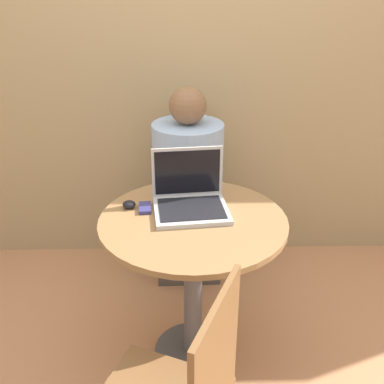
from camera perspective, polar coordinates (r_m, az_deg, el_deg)
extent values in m
plane|color=tan|center=(2.35, 0.11, -19.64)|extent=(12.00, 12.00, 0.00)
cube|color=tan|center=(2.64, -0.36, 17.63)|extent=(7.00, 0.05, 2.60)
cylinder|color=#4C4C51|center=(2.35, 0.11, -19.47)|extent=(0.37, 0.37, 0.02)
cylinder|color=#4C4C51|center=(2.10, 0.12, -12.46)|extent=(0.08, 0.08, 0.71)
cylinder|color=olive|center=(1.90, 0.13, -3.72)|extent=(0.80, 0.80, 0.02)
cube|color=#B7B7BC|center=(1.93, -0.10, -2.38)|extent=(0.34, 0.30, 0.02)
cube|color=black|center=(1.93, -0.10, -2.08)|extent=(0.30, 0.24, 0.00)
cube|color=#B7B7BC|center=(2.00, -0.60, 2.59)|extent=(0.31, 0.04, 0.23)
cube|color=black|center=(1.99, -0.58, 2.52)|extent=(0.29, 0.03, 0.20)
cube|color=navy|center=(1.97, -5.97, -2.01)|extent=(0.06, 0.10, 0.02)
ellipsoid|color=black|center=(1.98, -7.99, -1.58)|extent=(0.06, 0.05, 0.04)
cube|color=brown|center=(1.35, 2.99, -21.56)|extent=(0.16, 0.35, 0.47)
cube|color=#4C4742|center=(2.85, -0.59, -4.79)|extent=(0.39, 0.56, 0.45)
cylinder|color=#9EBCE5|center=(2.51, -0.51, 3.09)|extent=(0.39, 0.39, 0.51)
sphere|color=brown|center=(2.39, -0.54, 10.91)|extent=(0.20, 0.20, 0.20)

